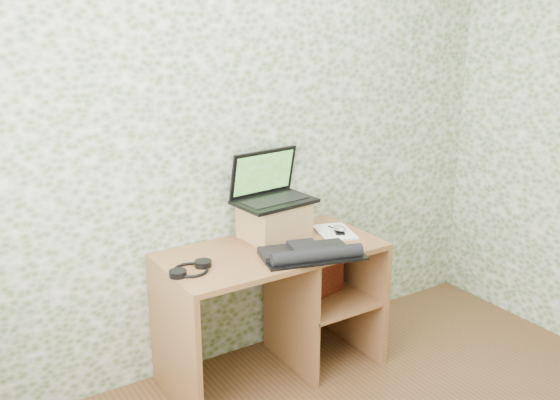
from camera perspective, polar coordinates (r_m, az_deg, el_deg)
wall_back at (r=3.46m, az=-3.51°, el=5.62°), size 3.50×0.00×3.50m
desk at (r=3.53m, az=0.09°, el=-8.14°), size 1.20×0.60×0.75m
riser at (r=3.50m, az=-0.52°, el=-1.86°), size 0.36×0.31×0.20m
laptop at (r=3.48m, az=-0.93°, el=0.95°), size 0.45×0.34×0.28m
keyboard at (r=3.25m, az=2.72°, el=-4.86°), size 0.54×0.39×0.07m
headphones at (r=3.12m, az=-8.17°, el=-6.28°), size 0.24×0.22×0.03m
notepad at (r=3.60m, az=5.03°, el=-2.95°), size 0.26×0.32×0.01m
mouse at (r=3.58m, az=5.46°, el=-2.74°), size 0.10×0.11×0.03m
pen at (r=3.63m, az=5.14°, el=-2.64°), size 0.02×0.12×0.01m
red_box at (r=3.65m, az=4.25°, el=-6.62°), size 0.23×0.11×0.27m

